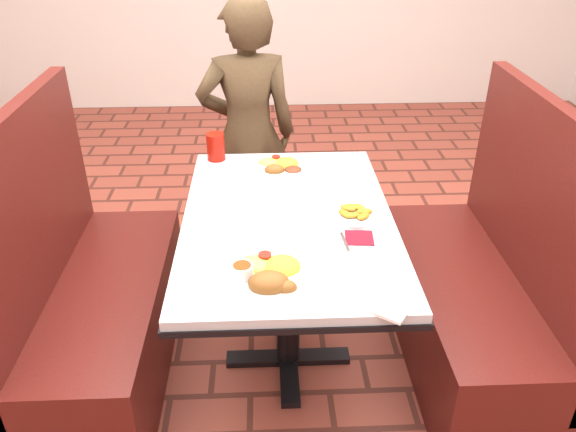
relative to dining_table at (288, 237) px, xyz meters
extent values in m
plane|color=#9E4534|center=(0.00, 0.00, -0.65)|extent=(7.00, 7.00, 0.00)
cube|color=silver|center=(0.00, 0.00, 0.08)|extent=(0.80, 1.20, 0.03)
cube|color=black|center=(0.00, 0.00, 0.05)|extent=(0.81, 1.21, 0.02)
cylinder|color=black|center=(0.00, 0.00, -0.30)|extent=(0.10, 0.10, 0.69)
cube|color=black|center=(0.00, 0.00, -0.64)|extent=(0.55, 0.08, 0.03)
cube|color=black|center=(0.00, 0.00, -0.64)|extent=(0.08, 0.55, 0.03)
cube|color=#561913|center=(-0.75, 0.00, -0.43)|extent=(0.45, 1.20, 0.45)
cube|color=#561913|center=(-0.97, 0.00, 0.05)|extent=(0.06, 1.20, 0.95)
cube|color=#561913|center=(0.75, 0.00, -0.43)|extent=(0.45, 1.20, 0.45)
cube|color=#561913|center=(0.97, 0.00, 0.05)|extent=(0.06, 1.20, 0.95)
imported|color=brown|center=(-0.17, 0.93, 0.06)|extent=(0.55, 0.39, 1.42)
cylinder|color=white|center=(-0.07, -0.40, 0.10)|extent=(0.30, 0.30, 0.02)
ellipsoid|color=yellow|center=(-0.04, -0.36, 0.14)|extent=(0.12, 0.12, 0.06)
ellipsoid|color=#9ECD52|center=(-0.12, -0.34, 0.13)|extent=(0.12, 0.10, 0.04)
cylinder|color=red|center=(-0.09, -0.32, 0.14)|extent=(0.04, 0.04, 0.01)
ellipsoid|color=brown|center=(-0.08, -0.46, 0.15)|extent=(0.13, 0.10, 0.08)
ellipsoid|color=brown|center=(-0.03, -0.48, 0.14)|extent=(0.07, 0.05, 0.05)
cylinder|color=white|center=(-0.16, -0.41, 0.14)|extent=(0.07, 0.07, 0.04)
cylinder|color=#603612|center=(-0.16, -0.41, 0.16)|extent=(0.06, 0.06, 0.01)
cylinder|color=white|center=(-0.01, 0.41, 0.10)|extent=(0.26, 0.26, 0.02)
ellipsoid|color=yellow|center=(0.02, 0.45, 0.14)|extent=(0.11, 0.11, 0.05)
ellipsoid|color=#9ECD52|center=(-0.06, 0.46, 0.13)|extent=(0.11, 0.09, 0.03)
cylinder|color=red|center=(-0.03, 0.48, 0.13)|extent=(0.04, 0.04, 0.01)
ellipsoid|color=brown|center=(0.04, 0.38, 0.13)|extent=(0.08, 0.08, 0.03)
ellipsoid|color=brown|center=(-0.04, 0.37, 0.14)|extent=(0.09, 0.07, 0.05)
cylinder|color=white|center=(0.26, -0.01, 0.10)|extent=(0.20, 0.20, 0.01)
cube|color=maroon|center=(0.25, -0.17, 0.10)|extent=(0.11, 0.11, 0.00)
cube|color=silver|center=(0.19, -0.20, 0.10)|extent=(0.02, 0.13, 0.00)
cylinder|color=#AC150B|center=(-0.31, 0.54, 0.16)|extent=(0.08, 0.08, 0.12)
cube|color=white|center=(0.26, -0.53, 0.10)|extent=(0.24, 0.22, 0.01)
cube|color=silver|center=(-0.06, -0.38, 0.11)|extent=(0.05, 0.19, 0.00)
cube|color=#B8B8BD|center=(-0.12, -0.34, 0.11)|extent=(0.09, 0.14, 0.00)
camera|label=1|loc=(-0.08, -1.86, 1.17)|focal=35.00mm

